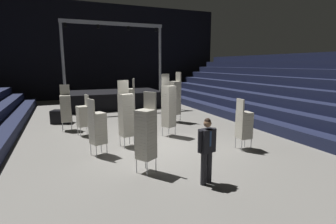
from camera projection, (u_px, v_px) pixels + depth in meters
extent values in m
cube|color=slate|center=(161.00, 148.00, 9.43)|extent=(22.00, 30.00, 0.10)
cube|color=black|center=(99.00, 52.00, 22.34)|extent=(22.00, 0.30, 8.00)
cube|color=#191E38|center=(259.00, 123.00, 12.30)|extent=(0.75, 24.00, 0.45)
cube|color=#191E38|center=(272.00, 112.00, 12.49)|extent=(0.75, 24.00, 0.45)
cube|color=#191E38|center=(285.00, 102.00, 12.69)|extent=(0.75, 24.00, 0.45)
cube|color=#191E38|center=(297.00, 92.00, 12.89)|extent=(0.75, 24.00, 0.45)
cube|color=#191E38|center=(309.00, 83.00, 13.09)|extent=(0.75, 24.00, 0.45)
cube|color=#191E38|center=(320.00, 74.00, 13.28)|extent=(0.75, 24.00, 0.45)
cube|color=#191E38|center=(331.00, 65.00, 13.48)|extent=(0.75, 24.00, 0.45)
cube|color=black|center=(112.00, 99.00, 18.03)|extent=(6.51, 3.58, 1.10)
cylinder|color=#9EA0A8|center=(63.00, 59.00, 15.02)|extent=(0.16, 0.16, 4.27)
cylinder|color=#9EA0A8|center=(160.00, 60.00, 17.26)|extent=(0.16, 0.16, 4.27)
cube|color=#9EA0A8|center=(114.00, 24.00, 15.76)|extent=(6.21, 0.20, 0.20)
cylinder|color=black|center=(65.00, 25.00, 14.77)|extent=(0.18, 0.18, 0.22)
cylinder|color=black|center=(98.00, 27.00, 15.45)|extent=(0.18, 0.18, 0.22)
cylinder|color=black|center=(128.00, 28.00, 16.14)|extent=(0.18, 0.18, 0.22)
cylinder|color=black|center=(156.00, 30.00, 16.82)|extent=(0.18, 0.18, 0.22)
cylinder|color=black|center=(209.00, 167.00, 6.51)|extent=(0.15, 0.15, 0.83)
cylinder|color=black|center=(204.00, 169.00, 6.40)|extent=(0.15, 0.15, 0.83)
cube|color=silver|center=(209.00, 141.00, 6.28)|extent=(0.20, 0.14, 0.59)
cube|color=black|center=(207.00, 141.00, 6.33)|extent=(0.44, 0.32, 0.59)
cube|color=navy|center=(211.00, 139.00, 6.22)|extent=(0.06, 0.03, 0.37)
cylinder|color=black|center=(214.00, 138.00, 6.46)|extent=(0.12, 0.12, 0.54)
cylinder|color=black|center=(200.00, 142.00, 6.19)|extent=(0.12, 0.12, 0.54)
sphere|color=#936B4C|center=(208.00, 123.00, 6.25)|extent=(0.19, 0.19, 0.19)
sphere|color=black|center=(208.00, 121.00, 6.24)|extent=(0.16, 0.16, 0.16)
cylinder|color=#B2B5BA|center=(147.00, 169.00, 6.91)|extent=(0.02, 0.02, 0.40)
cylinder|color=#B2B5BA|center=(136.00, 166.00, 7.13)|extent=(0.02, 0.02, 0.40)
cylinder|color=#B2B5BA|center=(156.00, 165.00, 7.22)|extent=(0.02, 0.02, 0.40)
cylinder|color=#B2B5BA|center=(145.00, 162.00, 7.44)|extent=(0.02, 0.02, 0.40)
cube|color=#B7B2A3|center=(146.00, 157.00, 7.13)|extent=(0.61, 0.61, 0.08)
cube|color=#B7B2A3|center=(146.00, 154.00, 7.12)|extent=(0.61, 0.61, 0.08)
cube|color=#B7B2A3|center=(146.00, 151.00, 7.10)|extent=(0.61, 0.61, 0.08)
cube|color=#B7B2A3|center=(146.00, 148.00, 7.09)|extent=(0.61, 0.61, 0.08)
cube|color=#B7B2A3|center=(146.00, 145.00, 7.07)|extent=(0.61, 0.61, 0.08)
cube|color=#B7B2A3|center=(146.00, 142.00, 7.05)|extent=(0.61, 0.61, 0.08)
cube|color=#B7B2A3|center=(146.00, 139.00, 7.04)|extent=(0.61, 0.61, 0.08)
cube|color=#B7B2A3|center=(146.00, 136.00, 7.02)|extent=(0.61, 0.61, 0.08)
cube|color=#B7B2A3|center=(146.00, 133.00, 7.01)|extent=(0.61, 0.61, 0.08)
cube|color=#B7B2A3|center=(146.00, 130.00, 6.99)|extent=(0.61, 0.61, 0.08)
cube|color=#B7B2A3|center=(146.00, 127.00, 6.98)|extent=(0.61, 0.61, 0.08)
cube|color=#B7B2A3|center=(146.00, 124.00, 6.96)|extent=(0.61, 0.61, 0.08)
cube|color=#B7B2A3|center=(146.00, 121.00, 6.95)|extent=(0.61, 0.61, 0.08)
cube|color=#B7B2A3|center=(145.00, 118.00, 6.93)|extent=(0.61, 0.61, 0.08)
cube|color=#B7B2A3|center=(145.00, 114.00, 6.92)|extent=(0.61, 0.61, 0.08)
cube|color=#B7B2A3|center=(145.00, 111.00, 6.90)|extent=(0.61, 0.61, 0.08)
cube|color=#B7B2A3|center=(150.00, 100.00, 7.01)|extent=(0.26, 0.37, 0.46)
cylinder|color=#B2B5BA|center=(134.00, 141.00, 9.38)|extent=(0.02, 0.02, 0.40)
cylinder|color=#B2B5BA|center=(125.00, 143.00, 9.17)|extent=(0.02, 0.02, 0.40)
cylinder|color=#B2B5BA|center=(129.00, 139.00, 9.69)|extent=(0.02, 0.02, 0.40)
cylinder|color=#B2B5BA|center=(120.00, 141.00, 9.48)|extent=(0.02, 0.02, 0.40)
cube|color=#B7B2A3|center=(127.00, 135.00, 9.39)|extent=(0.52, 0.52, 0.08)
cube|color=#B7B2A3|center=(127.00, 132.00, 9.37)|extent=(0.52, 0.52, 0.08)
cube|color=#B7B2A3|center=(127.00, 130.00, 9.36)|extent=(0.52, 0.52, 0.08)
cube|color=#B7B2A3|center=(127.00, 128.00, 9.34)|extent=(0.52, 0.52, 0.08)
cube|color=#B7B2A3|center=(127.00, 125.00, 9.32)|extent=(0.52, 0.52, 0.08)
cube|color=#B7B2A3|center=(127.00, 123.00, 9.31)|extent=(0.52, 0.52, 0.08)
cube|color=#B7B2A3|center=(126.00, 121.00, 9.29)|extent=(0.52, 0.52, 0.08)
cube|color=#B7B2A3|center=(126.00, 119.00, 9.28)|extent=(0.52, 0.52, 0.08)
cube|color=#B7B2A3|center=(126.00, 116.00, 9.26)|extent=(0.52, 0.52, 0.08)
cube|color=#B7B2A3|center=(126.00, 114.00, 9.25)|extent=(0.52, 0.52, 0.08)
cube|color=#B7B2A3|center=(126.00, 112.00, 9.23)|extent=(0.52, 0.52, 0.08)
cube|color=#B7B2A3|center=(126.00, 109.00, 9.22)|extent=(0.52, 0.52, 0.08)
cube|color=#B7B2A3|center=(126.00, 107.00, 9.20)|extent=(0.52, 0.52, 0.08)
cube|color=#B7B2A3|center=(126.00, 104.00, 9.19)|extent=(0.52, 0.52, 0.08)
cube|color=#B7B2A3|center=(126.00, 102.00, 9.17)|extent=(0.52, 0.52, 0.08)
cube|color=#B7B2A3|center=(126.00, 100.00, 9.15)|extent=(0.52, 0.52, 0.08)
cube|color=#B7B2A3|center=(126.00, 97.00, 9.14)|extent=(0.52, 0.52, 0.08)
cube|color=#B7B2A3|center=(126.00, 95.00, 9.12)|extent=(0.52, 0.52, 0.08)
cube|color=#B7B2A3|center=(123.00, 87.00, 9.23)|extent=(0.41, 0.14, 0.46)
cylinder|color=#B2B5BA|center=(245.00, 142.00, 9.37)|extent=(0.02, 0.02, 0.40)
cylinder|color=#B2B5BA|center=(251.00, 145.00, 9.02)|extent=(0.02, 0.02, 0.40)
cylinder|color=#B2B5BA|center=(235.00, 143.00, 9.25)|extent=(0.02, 0.02, 0.40)
cylinder|color=#B2B5BA|center=(242.00, 146.00, 8.90)|extent=(0.02, 0.02, 0.40)
cube|color=#B7B2A3|center=(243.00, 137.00, 9.09)|extent=(0.47, 0.47, 0.08)
cube|color=#B7B2A3|center=(244.00, 135.00, 9.07)|extent=(0.47, 0.47, 0.08)
cube|color=#B7B2A3|center=(244.00, 132.00, 9.06)|extent=(0.47, 0.47, 0.08)
cube|color=#B7B2A3|center=(244.00, 130.00, 9.04)|extent=(0.47, 0.47, 0.08)
cube|color=#B7B2A3|center=(244.00, 127.00, 9.03)|extent=(0.47, 0.47, 0.08)
cube|color=#B7B2A3|center=(244.00, 125.00, 9.01)|extent=(0.47, 0.47, 0.08)
cube|color=#B7B2A3|center=(244.00, 123.00, 9.00)|extent=(0.47, 0.47, 0.08)
cube|color=#B7B2A3|center=(244.00, 120.00, 8.98)|extent=(0.47, 0.47, 0.08)
cube|color=#B7B2A3|center=(245.00, 118.00, 8.97)|extent=(0.47, 0.47, 0.08)
cube|color=#B7B2A3|center=(245.00, 116.00, 8.95)|extent=(0.47, 0.47, 0.08)
cube|color=#B7B2A3|center=(245.00, 113.00, 8.94)|extent=(0.47, 0.47, 0.08)
cube|color=#B7B2A3|center=(240.00, 106.00, 8.83)|extent=(0.08, 0.41, 0.46)
cylinder|color=#B2B5BA|center=(72.00, 127.00, 11.61)|extent=(0.02, 0.02, 0.40)
cylinder|color=#B2B5BA|center=(62.00, 127.00, 11.49)|extent=(0.02, 0.02, 0.40)
cylinder|color=#B2B5BA|center=(72.00, 125.00, 11.97)|extent=(0.02, 0.02, 0.40)
cylinder|color=#B2B5BA|center=(63.00, 125.00, 11.84)|extent=(0.02, 0.02, 0.40)
cube|color=#B7B2A3|center=(67.00, 121.00, 11.68)|extent=(0.46, 0.46, 0.08)
cube|color=#B7B2A3|center=(67.00, 119.00, 11.67)|extent=(0.46, 0.46, 0.08)
cube|color=#B7B2A3|center=(66.00, 117.00, 11.65)|extent=(0.46, 0.46, 0.08)
cube|color=#B7B2A3|center=(66.00, 115.00, 11.64)|extent=(0.46, 0.46, 0.08)
cube|color=#B7B2A3|center=(66.00, 113.00, 11.62)|extent=(0.46, 0.46, 0.08)
cube|color=#B7B2A3|center=(66.00, 111.00, 11.61)|extent=(0.46, 0.46, 0.08)
cube|color=#B7B2A3|center=(66.00, 110.00, 11.59)|extent=(0.46, 0.46, 0.08)
cube|color=#B7B2A3|center=(66.00, 108.00, 11.57)|extent=(0.46, 0.46, 0.08)
cube|color=#B7B2A3|center=(66.00, 106.00, 11.56)|extent=(0.46, 0.46, 0.08)
cube|color=#B7B2A3|center=(66.00, 104.00, 11.54)|extent=(0.46, 0.46, 0.08)
cube|color=#B7B2A3|center=(65.00, 102.00, 11.53)|extent=(0.46, 0.46, 0.08)
cube|color=#B7B2A3|center=(65.00, 100.00, 11.51)|extent=(0.46, 0.46, 0.08)
cube|color=#B7B2A3|center=(65.00, 98.00, 11.50)|extent=(0.46, 0.46, 0.08)
cube|color=#B7B2A3|center=(65.00, 96.00, 11.48)|extent=(0.46, 0.46, 0.08)
cube|color=#B7B2A3|center=(65.00, 90.00, 11.61)|extent=(0.41, 0.07, 0.46)
cylinder|color=#B2B5BA|center=(174.00, 119.00, 13.18)|extent=(0.02, 0.02, 0.40)
cylinder|color=#B2B5BA|center=(170.00, 118.00, 13.50)|extent=(0.02, 0.02, 0.40)
cylinder|color=#B2B5BA|center=(180.00, 118.00, 13.39)|extent=(0.02, 0.02, 0.40)
cylinder|color=#B2B5BA|center=(176.00, 117.00, 13.70)|extent=(0.02, 0.02, 0.40)
cube|color=#B7B2A3|center=(175.00, 113.00, 13.40)|extent=(0.51, 0.51, 0.08)
cube|color=#B7B2A3|center=(175.00, 112.00, 13.38)|extent=(0.51, 0.51, 0.08)
cube|color=#B7B2A3|center=(175.00, 110.00, 13.37)|extent=(0.51, 0.51, 0.08)
cube|color=#B7B2A3|center=(175.00, 109.00, 13.35)|extent=(0.51, 0.51, 0.08)
cube|color=#B7B2A3|center=(175.00, 107.00, 13.34)|extent=(0.51, 0.51, 0.08)
cube|color=#B7B2A3|center=(175.00, 105.00, 13.32)|extent=(0.51, 0.51, 0.08)
cube|color=#B7B2A3|center=(175.00, 104.00, 13.31)|extent=(0.51, 0.51, 0.08)
cube|color=#B7B2A3|center=(175.00, 102.00, 13.29)|extent=(0.51, 0.51, 0.08)
cube|color=#B7B2A3|center=(175.00, 100.00, 13.28)|extent=(0.51, 0.51, 0.08)
cube|color=#B7B2A3|center=(175.00, 99.00, 13.26)|extent=(0.51, 0.51, 0.08)
cube|color=#B7B2A3|center=(175.00, 97.00, 13.24)|extent=(0.51, 0.51, 0.08)
cube|color=#B7B2A3|center=(175.00, 95.00, 13.23)|extent=(0.51, 0.51, 0.08)
cube|color=#B7B2A3|center=(175.00, 94.00, 13.21)|extent=(0.51, 0.51, 0.08)
cube|color=#B7B2A3|center=(175.00, 92.00, 13.20)|extent=(0.51, 0.51, 0.08)
cube|color=#B7B2A3|center=(175.00, 90.00, 13.18)|extent=(0.51, 0.51, 0.08)
cube|color=#B7B2A3|center=(175.00, 89.00, 13.17)|extent=(0.51, 0.51, 0.08)
cube|color=#B7B2A3|center=(175.00, 87.00, 13.15)|extent=(0.51, 0.51, 0.08)
cube|color=#B7B2A3|center=(175.00, 85.00, 13.14)|extent=(0.51, 0.51, 0.08)
cube|color=#B7B2A3|center=(175.00, 84.00, 13.12)|extent=(0.51, 0.51, 0.08)
cube|color=#B7B2A3|center=(175.00, 82.00, 13.11)|extent=(0.51, 0.51, 0.08)
cube|color=#B7B2A3|center=(178.00, 77.00, 13.16)|extent=(0.13, 0.41, 0.46)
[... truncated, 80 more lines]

